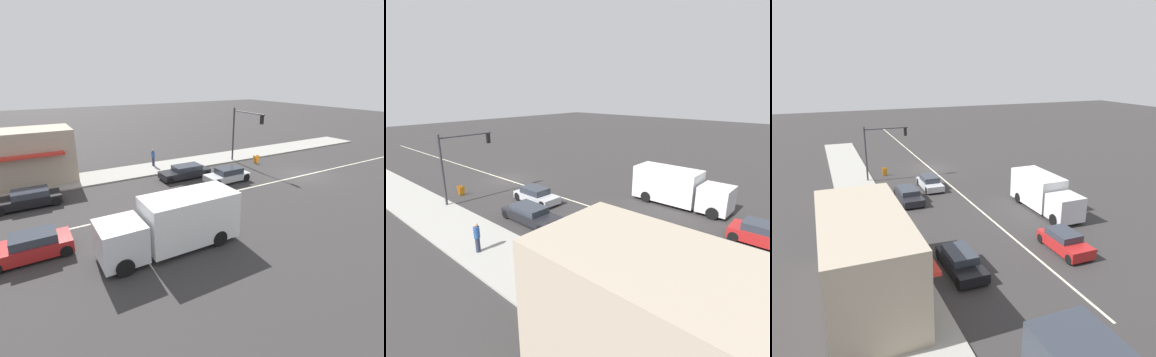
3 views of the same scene
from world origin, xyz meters
TOP-DOWN VIEW (x-y plane):
  - ground_plane at (0.00, 18.00)m, footprint 160.00×160.00m
  - sidewalk_right at (9.00, 18.50)m, footprint 4.00×73.00m
  - lane_marking_center at (0.00, 0.00)m, footprint 0.16×60.00m
  - building_corner_store at (10.46, 23.51)m, footprint 4.92×9.62m
  - traffic_signal_main at (6.12, 2.75)m, footprint 4.59×0.34m
  - pedestrian at (9.73, 11.20)m, footprint 0.34×0.34m
  - warning_aframe_sign at (5.48, 1.17)m, footprint 0.45×0.53m
  - delivery_truck at (-5.00, 16.27)m, footprint 2.44×7.50m
  - sedan_silver at (2.20, 7.41)m, footprint 1.73×3.98m
  - hatchback_red at (-2.20, 23.03)m, footprint 1.79×3.95m
  - suv_black at (5.00, 22.80)m, footprint 1.83×4.35m
  - sedan_dark at (5.00, 10.09)m, footprint 1.82×4.56m

SIDE VIEW (x-z plane):
  - ground_plane at x=0.00m, z-range 0.00..0.00m
  - lane_marking_center at x=0.00m, z-range 0.00..0.01m
  - sidewalk_right at x=9.00m, z-range 0.00..0.12m
  - warning_aframe_sign at x=5.48m, z-range 0.01..0.84m
  - sedan_dark at x=5.00m, z-range -0.01..1.16m
  - suv_black at x=5.00m, z-range -0.01..1.21m
  - sedan_silver at x=2.20m, z-range -0.02..1.23m
  - hatchback_red at x=-2.20m, z-range -0.02..1.29m
  - pedestrian at x=9.73m, z-range 0.17..1.92m
  - delivery_truck at x=-5.00m, z-range 0.03..2.90m
  - building_corner_store at x=10.46m, z-range 0.12..4.65m
  - traffic_signal_main at x=6.12m, z-range 1.10..6.70m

